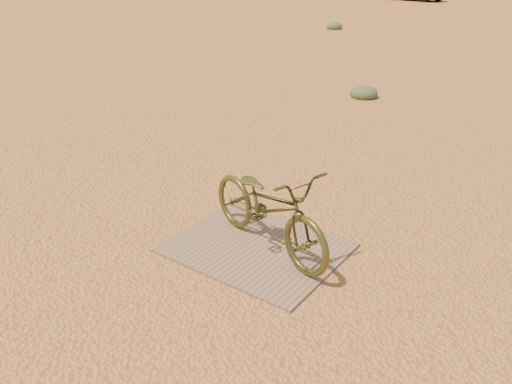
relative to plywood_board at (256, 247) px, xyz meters
The scene contains 5 objects.
ground 0.29m from the plywood_board, behind, with size 120.00×120.00×0.00m, color #CC8250.
plywood_board is the anchor object (origin of this frame).
bicycle 0.46m from the plywood_board, 29.30° to the left, with size 0.58×1.66×0.87m, color #474A21.
kale_a 6.32m from the plywood_board, 105.33° to the left, with size 0.57×0.57×0.31m, color #4E6847.
kale_c 17.49m from the plywood_board, 115.17° to the left, with size 0.67×0.67×0.37m, color #4E6847.
Camera 1 is at (2.73, -3.39, 2.54)m, focal length 35.00 mm.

